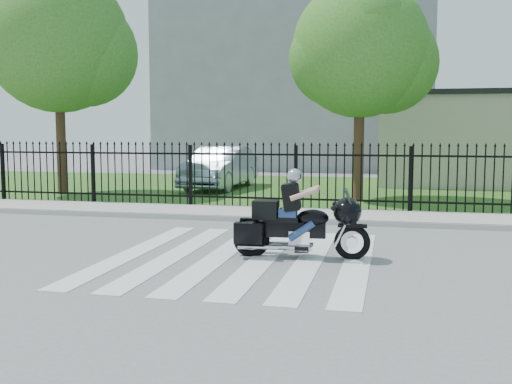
# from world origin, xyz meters

# --- Properties ---
(ground) EXTENTS (120.00, 120.00, 0.00)m
(ground) POSITION_xyz_m (0.00, 0.00, 0.00)
(ground) COLOR slate
(ground) RESTS_ON ground
(crosswalk) EXTENTS (5.00, 5.50, 0.01)m
(crosswalk) POSITION_xyz_m (0.00, 0.00, 0.01)
(crosswalk) COLOR silver
(crosswalk) RESTS_ON ground
(sidewalk) EXTENTS (40.00, 2.00, 0.12)m
(sidewalk) POSITION_xyz_m (0.00, 5.00, 0.06)
(sidewalk) COLOR #ADAAA3
(sidewalk) RESTS_ON ground
(curb) EXTENTS (40.00, 0.12, 0.12)m
(curb) POSITION_xyz_m (0.00, 4.00, 0.06)
(curb) COLOR #ADAAA3
(curb) RESTS_ON ground
(grass_strip) EXTENTS (40.00, 12.00, 0.02)m
(grass_strip) POSITION_xyz_m (0.00, 12.00, 0.01)
(grass_strip) COLOR #23511C
(grass_strip) RESTS_ON ground
(iron_fence) EXTENTS (26.00, 0.04, 1.80)m
(iron_fence) POSITION_xyz_m (0.00, 6.00, 0.90)
(iron_fence) COLOR black
(iron_fence) RESTS_ON ground
(tree_left) EXTENTS (4.80, 4.80, 7.58)m
(tree_left) POSITION_xyz_m (-8.50, 8.50, 5.17)
(tree_left) COLOR #382316
(tree_left) RESTS_ON ground
(tree_mid) EXTENTS (4.20, 4.20, 6.78)m
(tree_mid) POSITION_xyz_m (1.50, 9.00, 4.67)
(tree_mid) COLOR #382316
(tree_mid) RESTS_ON ground
(building_low) EXTENTS (10.00, 6.00, 3.50)m
(building_low) POSITION_xyz_m (7.00, 16.00, 1.75)
(building_low) COLOR beige
(building_low) RESTS_ON ground
(building_low_roof) EXTENTS (10.20, 6.20, 0.20)m
(building_low_roof) POSITION_xyz_m (7.00, 16.00, 3.60)
(building_low_roof) COLOR black
(building_low_roof) RESTS_ON building_low
(building_tall) EXTENTS (15.00, 10.00, 12.00)m
(building_tall) POSITION_xyz_m (-3.00, 26.00, 6.00)
(building_tall) COLOR #95999D
(building_tall) RESTS_ON ground
(motorcycle_rider) EXTENTS (2.41, 0.79, 1.59)m
(motorcycle_rider) POSITION_xyz_m (0.94, 0.24, 0.65)
(motorcycle_rider) COLOR black
(motorcycle_rider) RESTS_ON ground
(parked_car) EXTENTS (1.89, 4.81, 1.56)m
(parked_car) POSITION_xyz_m (-3.76, 11.52, 0.80)
(parked_car) COLOR #8FA1B5
(parked_car) RESTS_ON grass_strip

